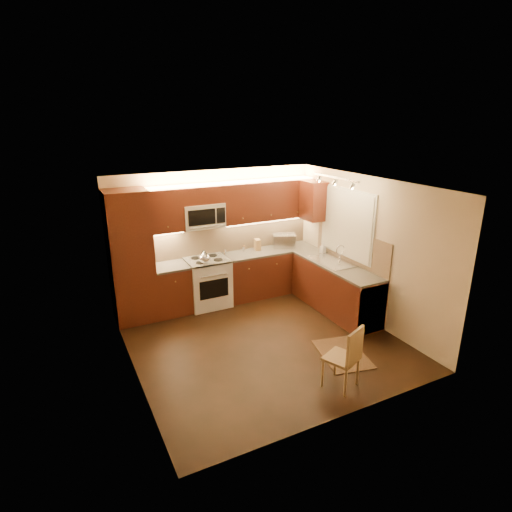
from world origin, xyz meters
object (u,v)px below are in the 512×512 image
toaster_oven (284,241)px  knife_block (257,245)px  stove (208,282)px  sink (332,258)px  dining_chair (341,356)px  soap_bottle (323,248)px  microwave (203,215)px  kettle (204,257)px

toaster_oven → knife_block: bearing=-161.2°
stove → sink: (2.00, -1.12, 0.52)m
stove → dining_chair: bearing=-78.1°
stove → soap_bottle: (2.17, -0.60, 0.54)m
knife_block → soap_bottle: 1.28m
soap_bottle → dining_chair: size_ratio=0.23×
microwave → kettle: bearing=-108.8°
sink → kettle: (-2.11, 0.93, 0.07)m
soap_bottle → stove: bearing=152.8°
kettle → soap_bottle: bearing=-22.1°
stove → knife_block: size_ratio=4.20×
dining_chair → sink: bearing=33.5°
stove → kettle: (-0.11, -0.20, 0.58)m
toaster_oven → soap_bottle: toaster_oven is taller
stove → knife_block: (1.12, 0.14, 0.55)m
sink → soap_bottle: bearing=71.9°
stove → knife_block: knife_block is taller
kettle → soap_bottle: kettle is taller
dining_chair → knife_block: bearing=58.8°
soap_bottle → toaster_oven: bearing=113.5°
stove → soap_bottle: soap_bottle is taller
knife_block → dining_chair: knife_block is taller
toaster_oven → knife_block: toaster_oven is taller
kettle → dining_chair: bearing=-87.3°
knife_block → dining_chair: 3.39m
microwave → soap_bottle: bearing=-18.7°
sink → dining_chair: bearing=-123.1°
sink → knife_block: bearing=124.9°
kettle → knife_block: (1.23, 0.33, -0.03)m
microwave → dining_chair: size_ratio=0.86×
stove → toaster_oven: toaster_oven is taller
knife_block → kettle: bearing=-155.8°
stove → kettle: bearing=-120.0°
knife_block → soap_bottle: (1.05, -0.74, -0.01)m
microwave → dining_chair: bearing=-78.6°
soap_bottle → dining_chair: soap_bottle is taller
sink → microwave: bearing=147.8°
stove → microwave: bearing=90.0°
dining_chair → kettle: bearing=81.2°
sink → knife_block: 1.54m
toaster_oven → sink: bearing=-50.9°
knife_block → stove: bearing=-163.9°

